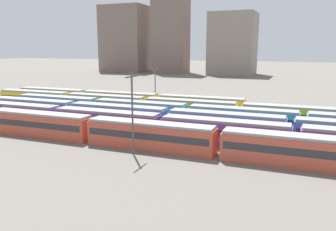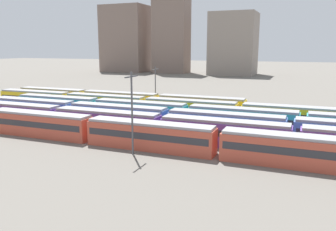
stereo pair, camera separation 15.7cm
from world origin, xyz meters
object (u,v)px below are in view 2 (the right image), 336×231
train_track_2 (290,130)px  train_track_3 (303,123)px  train_track_4 (190,109)px  train_track_5 (120,100)px  catenary_pole_0 (132,110)px  train_track_0 (218,142)px  train_track_1 (161,127)px  catenary_pole_1 (155,85)px

train_track_2 → train_track_3: bearing=72.2°
train_track_4 → train_track_5: bearing=164.1°
train_track_5 → catenary_pole_0: catenary_pole_0 is taller
train_track_3 → train_track_5: size_ratio=2.02×
train_track_2 → train_track_3: size_ratio=1.00×
train_track_0 → train_track_1: (-10.01, 5.20, 0.00)m
train_track_5 → catenary_pole_0: size_ratio=5.27×
train_track_0 → train_track_4: bearing=117.1°
train_track_5 → train_track_1: bearing=-47.7°
train_track_2 → train_track_5: bearing=157.0°
train_track_2 → train_track_4: size_ratio=1.20×
train_track_3 → train_track_0: bearing=-121.6°
train_track_2 → train_track_0: bearing=-127.3°
train_track_3 → train_track_4: size_ratio=1.20×
train_track_0 → train_track_5: 38.88m
train_track_2 → catenary_pole_0: catenary_pole_0 is taller
train_track_4 → catenary_pole_1: catenary_pole_1 is taller
train_track_0 → train_track_2: (7.94, 10.40, 0.00)m
train_track_0 → catenary_pole_0: 11.60m
train_track_4 → catenary_pole_1: 13.99m
train_track_2 → train_track_4: 21.30m
train_track_3 → train_track_2: bearing=-107.8°
train_track_0 → catenary_pole_1: 36.22m
train_track_1 → train_track_4: (-0.65, 15.60, 0.00)m
train_track_1 → train_track_3: size_ratio=0.66×
catenary_pole_0 → train_track_1: bearing=86.4°
train_track_1 → train_track_5: same height
train_track_5 → train_track_0: bearing=-42.0°
train_track_2 → train_track_5: size_ratio=2.02×
train_track_0 → train_track_2: 13.08m
train_track_3 → catenary_pole_0: (-20.13, -18.50, 3.95)m
train_track_1 → train_track_4: same height
train_track_0 → train_track_1: same height
train_track_3 → train_track_5: 39.89m
train_track_2 → train_track_3: (1.67, 5.20, 0.00)m
train_track_3 → catenary_pole_1: 34.03m
train_track_2 → train_track_4: (-18.59, 10.40, 0.00)m
train_track_3 → catenary_pole_0: catenary_pole_0 is taller
train_track_1 → train_track_5: size_ratio=1.34×
train_track_2 → catenary_pole_0: bearing=-144.2°
train_track_4 → catenary_pole_0: bearing=-89.7°
train_track_3 → train_track_1: bearing=-152.1°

